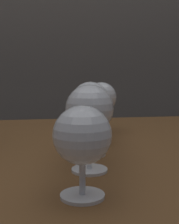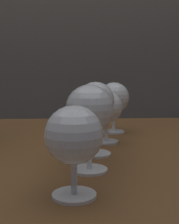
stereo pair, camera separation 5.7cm
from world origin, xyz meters
name	(u,v)px [view 1 (the left image)]	position (x,y,z in m)	size (l,w,h in m)	color
dining_table	(49,182)	(0.00, 0.00, 0.63)	(1.45, 0.84, 0.71)	brown
wine_glass_rose	(82,137)	(0.04, -0.30, 0.80)	(0.08, 0.08, 0.13)	white
wine_glass_empty	(89,111)	(0.07, -0.18, 0.82)	(0.08, 0.08, 0.15)	white
wine_glass_merlot	(90,103)	(0.09, -0.08, 0.82)	(0.08, 0.08, 0.15)	white
wine_glass_chardonnay	(97,108)	(0.12, 0.04, 0.80)	(0.08, 0.08, 0.13)	white
wine_glass_white	(101,98)	(0.15, 0.16, 0.81)	(0.09, 0.09, 0.14)	white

